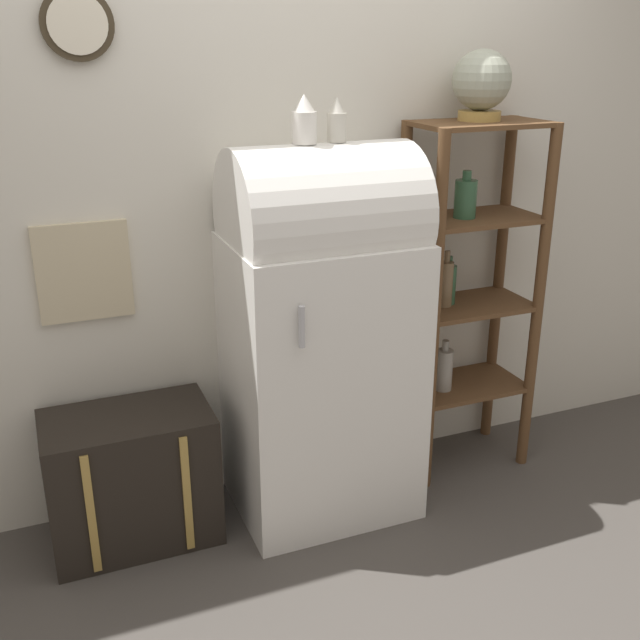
% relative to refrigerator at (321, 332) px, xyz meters
% --- Properties ---
extents(ground_plane, '(12.00, 12.00, 0.00)m').
position_rel_refrigerator_xyz_m(ground_plane, '(0.00, -0.27, -0.79)').
color(ground_plane, '#4C4742').
extents(wall_back, '(7.00, 0.09, 2.70)m').
position_rel_refrigerator_xyz_m(wall_back, '(-0.00, 0.31, 0.56)').
color(wall_back, silver).
rests_on(wall_back, ground_plane).
extents(refrigerator, '(0.72, 0.60, 1.54)m').
position_rel_refrigerator_xyz_m(refrigerator, '(0.00, 0.00, 0.00)').
color(refrigerator, white).
rests_on(refrigerator, ground_plane).
extents(suitcase_trunk, '(0.64, 0.39, 0.55)m').
position_rel_refrigerator_xyz_m(suitcase_trunk, '(-0.79, 0.05, -0.52)').
color(suitcase_trunk, black).
rests_on(suitcase_trunk, ground_plane).
extents(shelf_unit, '(0.58, 0.35, 1.58)m').
position_rel_refrigerator_xyz_m(shelf_unit, '(0.74, 0.09, 0.09)').
color(shelf_unit, brown).
rests_on(shelf_unit, ground_plane).
extents(globe, '(0.24, 0.24, 0.28)m').
position_rel_refrigerator_xyz_m(globe, '(0.75, 0.12, 0.94)').
color(globe, '#AD8942').
rests_on(globe, shelf_unit).
extents(vase_left, '(0.09, 0.09, 0.18)m').
position_rel_refrigerator_xyz_m(vase_left, '(-0.07, 0.00, 0.83)').
color(vase_left, white).
rests_on(vase_left, refrigerator).
extents(vase_center, '(0.07, 0.07, 0.16)m').
position_rel_refrigerator_xyz_m(vase_center, '(0.06, 0.01, 0.82)').
color(vase_center, beige).
rests_on(vase_center, refrigerator).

